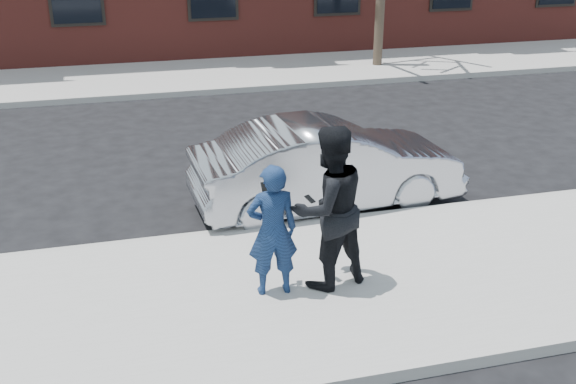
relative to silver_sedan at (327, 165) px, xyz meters
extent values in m
plane|color=black|center=(-0.25, -2.30, -0.70)|extent=(100.00, 100.00, 0.00)
cube|color=gray|center=(-0.25, -2.55, -0.62)|extent=(50.00, 3.50, 0.15)
cube|color=#999691|center=(-0.25, -0.75, -0.62)|extent=(50.00, 0.10, 0.15)
cube|color=gray|center=(-0.25, 8.95, -0.62)|extent=(50.00, 3.50, 0.15)
cube|color=#999691|center=(-0.25, 7.15, -0.62)|extent=(50.00, 0.10, 0.15)
imported|color=#999BA3|center=(0.00, 0.00, 0.00)|extent=(4.32, 1.77, 1.39)
imported|color=navy|center=(-1.47, -2.52, 0.27)|extent=(0.61, 0.41, 1.64)
cube|color=black|center=(-1.51, -2.30, 0.73)|extent=(0.07, 0.13, 0.08)
imported|color=black|center=(-0.78, -2.48, 0.47)|extent=(1.15, 1.00, 2.02)
cube|color=black|center=(-0.97, -2.35, 0.55)|extent=(0.12, 0.15, 0.06)
camera|label=1|loc=(-3.03, -9.34, 3.79)|focal=42.00mm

